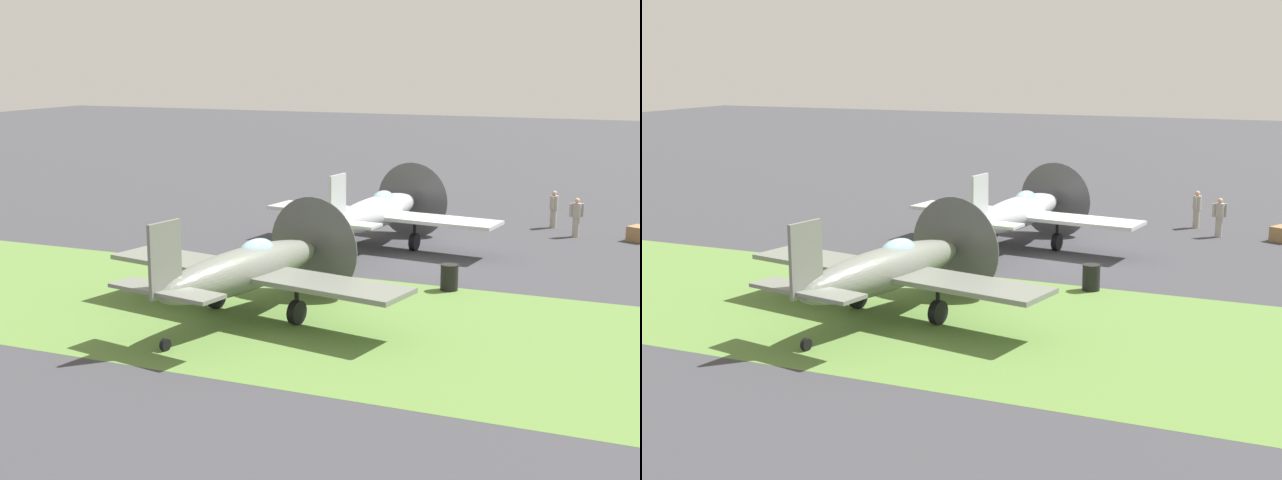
% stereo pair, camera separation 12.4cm
% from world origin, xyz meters
% --- Properties ---
extents(ground_plane, '(160.00, 160.00, 0.00)m').
position_xyz_m(ground_plane, '(0.00, 0.00, 0.00)').
color(ground_plane, '#38383D').
extents(grass_verge, '(120.00, 11.00, 0.01)m').
position_xyz_m(grass_verge, '(0.00, -10.03, 0.00)').
color(grass_verge, '#567A38').
rests_on(grass_verge, ground).
extents(airplane_lead, '(10.22, 8.11, 3.62)m').
position_xyz_m(airplane_lead, '(-2.70, 0.51, 1.52)').
color(airplane_lead, '#B2B7BC').
rests_on(airplane_lead, ground).
extents(airplane_wingman, '(10.50, 8.37, 3.71)m').
position_xyz_m(airplane_wingman, '(-2.91, -10.60, 1.55)').
color(airplane_wingman, slate).
rests_on(airplane_wingman, ground).
extents(ground_crew_chief, '(0.38, 0.62, 1.73)m').
position_xyz_m(ground_crew_chief, '(3.30, 7.87, 0.91)').
color(ground_crew_chief, '#9E998E').
rests_on(ground_crew_chief, ground).
extents(ground_crew_mechanic, '(0.61, 0.38, 1.73)m').
position_xyz_m(ground_crew_mechanic, '(4.55, 6.13, 0.91)').
color(ground_crew_mechanic, '#9E998E').
rests_on(ground_crew_mechanic, ground).
extents(fuel_drum, '(0.60, 0.60, 0.90)m').
position_xyz_m(fuel_drum, '(1.83, -4.91, 0.45)').
color(fuel_drum, black).
rests_on(fuel_drum, ground).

